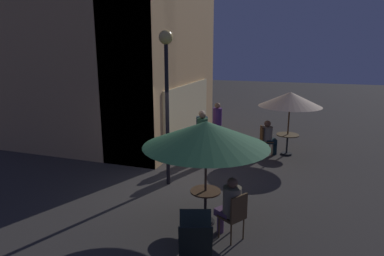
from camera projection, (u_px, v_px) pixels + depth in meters
ground_plane at (177, 190)px, 8.58m from camera, size 60.00×60.00×0.00m
cafe_building at (124, 19)px, 11.50m from camera, size 6.52×6.57×9.20m
street_lamp_near_corner at (167, 75)px, 8.27m from camera, size 0.35×0.35×4.02m
menu_sandwich_board at (195, 240)px, 5.55m from camera, size 0.77×0.72×0.84m
cafe_table_0 at (287, 140)px, 11.29m from camera, size 0.76×0.76×0.73m
cafe_table_1 at (205, 201)px, 6.86m from camera, size 0.63×0.63×0.72m
patio_umbrella_0 at (290, 99)px, 10.96m from camera, size 2.09×2.09×2.18m
patio_umbrella_1 at (206, 134)px, 6.52m from camera, size 2.54×2.54×2.19m
cafe_chair_0 at (264, 138)px, 11.28m from camera, size 0.51×0.51×1.00m
cafe_chair_1 at (235, 213)px, 6.18m from camera, size 0.57×0.57×0.96m
patron_seated_0 at (268, 135)px, 11.26m from camera, size 0.47×0.55×1.20m
patron_seated_1 at (230, 204)px, 6.26m from camera, size 0.49×0.54×1.25m
patron_standing_2 at (202, 139)px, 10.10m from camera, size 0.32×0.32×1.71m
patron_standing_3 at (202, 135)px, 10.72m from camera, size 0.37×0.37×1.65m
patron_standing_4 at (217, 128)px, 11.48m from camera, size 0.32×0.32×1.77m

